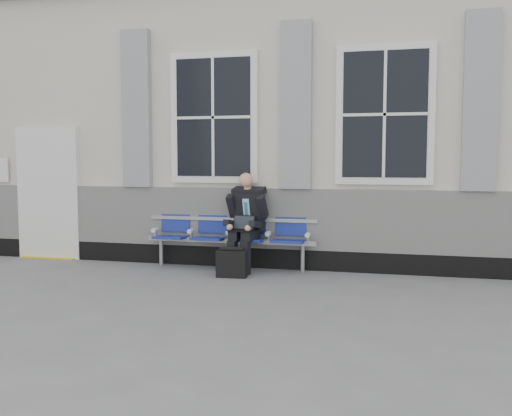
# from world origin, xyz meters

# --- Properties ---
(ground) EXTENTS (70.00, 70.00, 0.00)m
(ground) POSITION_xyz_m (0.00, 0.00, 0.00)
(ground) COLOR slate
(ground) RESTS_ON ground
(station_building) EXTENTS (14.40, 4.40, 4.49)m
(station_building) POSITION_xyz_m (-0.02, 3.47, 2.22)
(station_building) COLOR beige
(station_building) RESTS_ON ground
(bench) EXTENTS (2.60, 0.47, 0.91)m
(bench) POSITION_xyz_m (-1.87, 1.32, 0.55)
(bench) COLOR #9EA0A3
(bench) RESTS_ON ground
(businessman) EXTENTS (0.60, 0.81, 1.43)m
(businessman) POSITION_xyz_m (-1.58, 1.19, 0.77)
(businessman) COLOR black
(businessman) RESTS_ON ground
(briefcase) EXTENTS (0.43, 0.20, 0.43)m
(briefcase) POSITION_xyz_m (-1.66, 0.70, 0.20)
(briefcase) COLOR black
(briefcase) RESTS_ON ground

